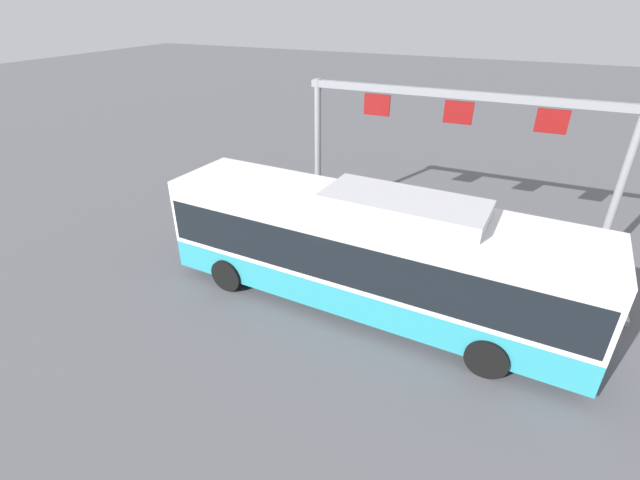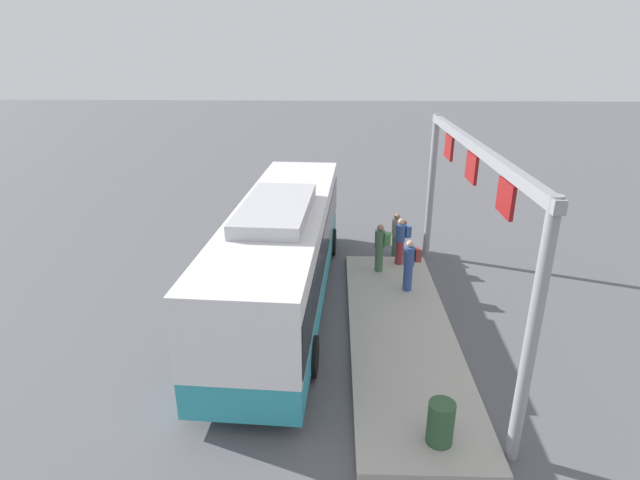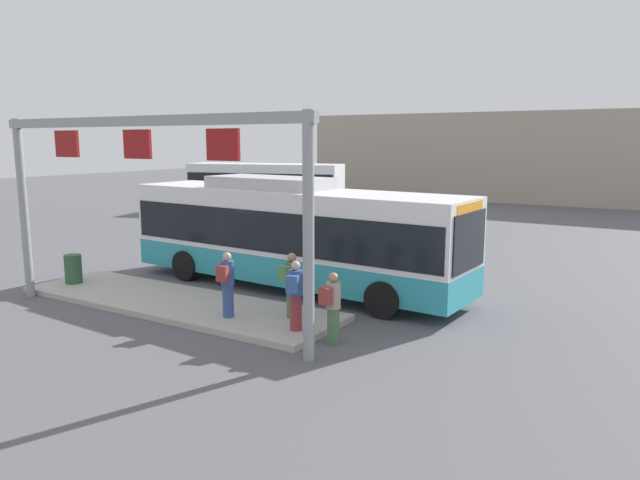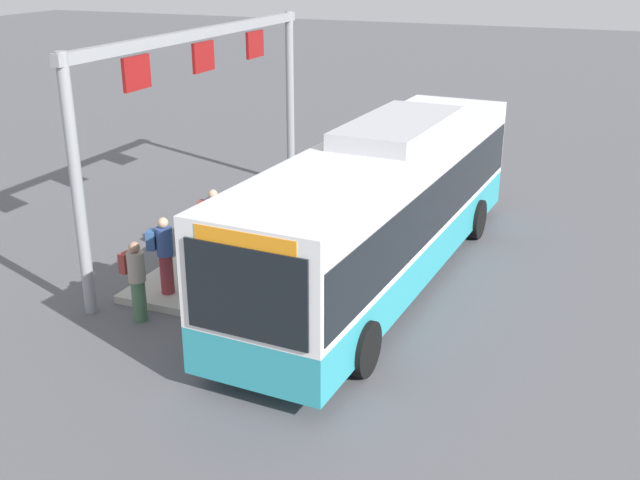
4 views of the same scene
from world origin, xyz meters
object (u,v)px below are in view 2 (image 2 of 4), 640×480
(person_boarding, at_px, (397,234))
(trash_bin, at_px, (441,423))
(bus_main, at_px, (283,248))
(person_waiting_mid, at_px, (381,246))
(person_waiting_near, at_px, (401,240))
(person_waiting_far, at_px, (410,264))

(person_boarding, height_order, trash_bin, person_boarding)
(bus_main, xyz_separation_m, trash_bin, (-5.84, -3.59, -1.20))
(person_waiting_mid, bearing_deg, person_waiting_near, -126.95)
(bus_main, relative_size, person_waiting_mid, 6.93)
(bus_main, xyz_separation_m, person_waiting_far, (0.66, -3.86, -0.76))
(person_waiting_mid, distance_m, trash_bin, 7.95)
(person_waiting_mid, xyz_separation_m, trash_bin, (-7.92, -0.51, -0.44))
(trash_bin, bearing_deg, person_waiting_far, -2.33)
(person_boarding, distance_m, trash_bin, 9.57)
(person_waiting_near, bearing_deg, person_boarding, -106.82)
(person_boarding, relative_size, trash_bin, 1.86)
(bus_main, bearing_deg, person_waiting_near, -51.38)
(person_waiting_near, distance_m, person_waiting_mid, 0.99)
(bus_main, distance_m, person_waiting_near, 4.76)
(bus_main, relative_size, person_waiting_near, 6.93)
(person_waiting_near, relative_size, person_waiting_mid, 1.00)
(person_waiting_far, xyz_separation_m, trash_bin, (-6.51, 0.27, -0.44))
(person_boarding, height_order, person_waiting_far, person_waiting_far)
(person_waiting_far, distance_m, trash_bin, 6.53)
(person_boarding, height_order, person_waiting_near, person_waiting_near)
(person_boarding, xyz_separation_m, person_waiting_near, (-1.00, -0.01, 0.16))
(trash_bin, bearing_deg, person_waiting_near, -1.63)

